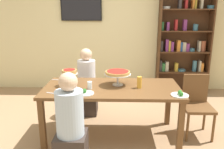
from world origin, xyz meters
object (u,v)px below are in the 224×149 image
Objects in this scene: diner_near_left at (71,131)px; cutlery_fork_near at (52,93)px; television at (81,8)px; salad_plate_near_diner at (85,93)px; water_glass_clear_near at (90,85)px; beer_glass_amber_tall at (139,82)px; diner_far_left at (87,87)px; cutlery_knife_near at (57,80)px; deep_dish_pizza_stand at (118,73)px; salad_plate_far_diner at (180,94)px; dining_table at (112,93)px; personal_pizza_stand at (69,73)px; bookshelf at (183,41)px; chair_head_east at (197,102)px.

cutlery_fork_near is (-0.32, 0.49, 0.25)m from diner_near_left.
salad_plate_near_diner is (0.38, -2.39, -1.04)m from television.
water_glass_clear_near is at bearing -79.23° from television.
salad_plate_near_diner is at bearing -160.01° from beer_glass_amber_tall.
diner_far_left is 6.39× the size of cutlery_knife_near.
cutlery_fork_near is at bearing -155.68° from deep_dish_pizza_stand.
deep_dish_pizza_stand is (0.53, -0.66, 0.42)m from diner_far_left.
beer_glass_amber_tall reaches higher than salad_plate_far_diner.
diner_near_left reaches higher than dining_table.
personal_pizza_stand is 1.00× the size of salad_plate_near_diner.
salad_plate_far_diner is 1.17m from water_glass_clear_near.
dining_table is at bearing 159.20° from salad_plate_far_diner.
salad_plate_far_diner is (1.18, -0.04, 0.00)m from salad_plate_near_diner.
television is 0.76× the size of diner_far_left.
deep_dish_pizza_stand is 0.89m from salad_plate_far_diner.
beer_glass_amber_tall reaches higher than salad_plate_near_diner.
bookshelf is 2.34m from beer_glass_amber_tall.
cutlery_fork_near reaches higher than dining_table.
television is 2.34× the size of deep_dish_pizza_stand.
salad_plate_far_diner is 1.80m from cutlery_knife_near.
cutlery_fork_near is at bearing -159.40° from dining_table.
personal_pizza_stand is at bearing 127.09° from salad_plate_near_diner.
diner_far_left is at bearing 136.47° from beer_glass_amber_tall.
deep_dish_pizza_stand is at bearing 0.70° from chair_head_east.
cutlery_knife_near is (-1.68, 0.63, -0.02)m from salad_plate_far_diner.
dining_table is 0.64m from personal_pizza_stand.
water_glass_clear_near is (-0.29, -0.09, 0.13)m from dining_table.
beer_glass_amber_tall is (0.29, -0.12, -0.09)m from deep_dish_pizza_stand.
diner_far_left is 1.10m from cutlery_fork_near.
television is 4.83× the size of cutlery_knife_near.
chair_head_east is at bearing -46.10° from television.
diner_near_left reaches higher than personal_pizza_stand.
water_glass_clear_near is (0.42, -2.20, -1.01)m from television.
beer_glass_amber_tall is at bearing -63.07° from television.
diner_near_left is at bearing 117.26° from cutlery_knife_near.
salad_plate_far_diner is (1.30, -1.08, 0.27)m from diner_far_left.
bookshelf is 12.29× the size of cutlery_knife_near.
television reaches higher than dining_table.
salad_plate_near_diner is 0.20m from water_glass_clear_near.
personal_pizza_stand is (-0.16, 0.83, 0.42)m from diner_near_left.
deep_dish_pizza_stand is (-1.13, -0.01, 0.42)m from chair_head_east.
beer_glass_amber_tall is (-0.84, -0.13, 0.33)m from chair_head_east.
personal_pizza_stand is (-0.14, -0.70, 0.42)m from diner_far_left.
deep_dish_pizza_stand is (0.51, 0.87, 0.42)m from diner_near_left.
deep_dish_pizza_stand is 0.58m from salad_plate_near_diner.
chair_head_east is 1.55m from water_glass_clear_near.
cutlery_fork_near is at bearing 178.48° from salad_plate_far_diner.
salad_plate_far_diner is at bearing -57.30° from television.
beer_glass_amber_tall is at bearing 19.99° from salad_plate_near_diner.
personal_pizza_stand is 0.39m from cutlery_knife_near.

